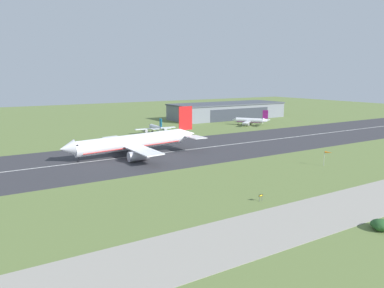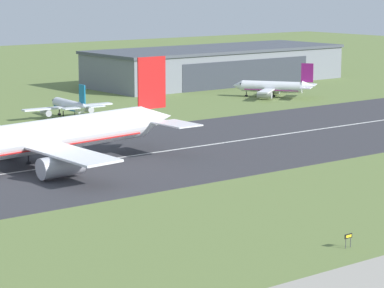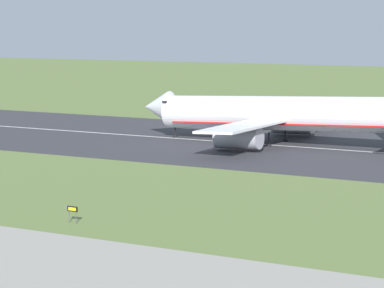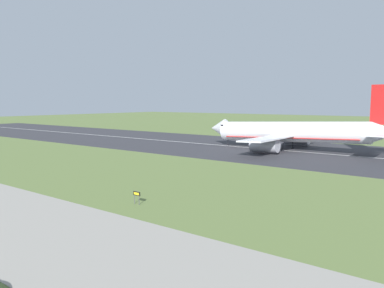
# 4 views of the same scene
# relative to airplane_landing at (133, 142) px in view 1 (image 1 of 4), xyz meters

# --- Properties ---
(ground_plane) EXTENTS (679.97, 679.97, 0.00)m
(ground_plane) POSITION_rel_airplane_landing_xyz_m (19.36, -51.89, -5.30)
(ground_plane) COLOR olive
(runway_strip) EXTENTS (439.97, 55.09, 0.06)m
(runway_strip) POSITION_rel_airplane_landing_xyz_m (19.36, -1.80, -5.27)
(runway_strip) COLOR #333338
(runway_strip) RESTS_ON ground_plane
(runway_centreline) EXTENTS (395.97, 0.70, 0.01)m
(runway_centreline) POSITION_rel_airplane_landing_xyz_m (19.36, -1.80, -5.23)
(runway_centreline) COLOR silver
(runway_centreline) RESTS_ON runway_strip
(taxiway_road) EXTENTS (329.98, 17.83, 0.05)m
(taxiway_road) POSITION_rel_airplane_landing_xyz_m (19.36, -82.73, -5.27)
(taxiway_road) COLOR gray
(taxiway_road) RESTS_ON ground_plane
(hangar_building) EXTENTS (87.89, 31.80, 11.50)m
(hangar_building) POSITION_rel_airplane_landing_xyz_m (113.25, 86.91, 0.47)
(hangar_building) COLOR slate
(hangar_building) RESTS_ON ground_plane
(airplane_landing) EXTENTS (57.51, 47.22, 18.64)m
(airplane_landing) POSITION_rel_airplane_landing_xyz_m (0.00, 0.00, 0.00)
(airplane_landing) COLOR white
(airplane_landing) RESTS_ON ground_plane
(airplane_parked_west) EXTENTS (23.75, 18.65, 8.89)m
(airplane_parked_west) POSITION_rel_airplane_landing_xyz_m (34.38, 48.44, -2.29)
(airplane_parked_west) COLOR silver
(airplane_parked_west) RESTS_ON ground_plane
(airplane_parked_centre) EXTENTS (22.46, 23.93, 10.11)m
(airplane_parked_centre) POSITION_rel_airplane_landing_xyz_m (100.87, 46.40, -2.27)
(airplane_parked_centre) COLOR silver
(airplane_parked_centre) RESTS_ON ground_plane
(shrub_clump) EXTENTS (4.91, 4.53, 2.34)m
(shrub_clump) POSITION_rel_airplane_landing_xyz_m (14.24, -95.54, -4.22)
(shrub_clump) COLOR #285628
(shrub_clump) RESTS_ON ground_plane
(windsock_pole) EXTENTS (1.44, 2.73, 5.23)m
(windsock_pole) POSITION_rel_airplane_landing_xyz_m (51.11, -52.99, -0.60)
(windsock_pole) COLOR #B7B7BC
(windsock_pole) RESTS_ON ground_plane
(runway_sign) EXTENTS (1.29, 0.13, 1.82)m
(runway_sign) POSITION_rel_airplane_landing_xyz_m (5.36, -68.86, -3.95)
(runway_sign) COLOR #4C4C51
(runway_sign) RESTS_ON ground_plane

